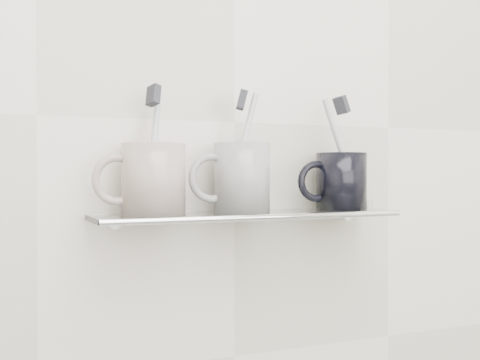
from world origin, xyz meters
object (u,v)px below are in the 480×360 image
mug_left (154,179)px  mug_right (341,181)px  shelf_glass (249,215)px  mug_center (242,178)px

mug_left → mug_right: (0.33, 0.00, -0.00)m
shelf_glass → mug_left: size_ratio=4.62×
mug_left → mug_center: mug_center is taller
mug_center → mug_right: mug_center is taller
mug_center → shelf_glass: bearing=-43.9°
mug_left → mug_center: (0.15, 0.00, 0.00)m
mug_left → mug_right: mug_left is taller
mug_center → mug_right: 0.19m
shelf_glass → mug_left: 0.17m
mug_left → shelf_glass: bearing=-24.5°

